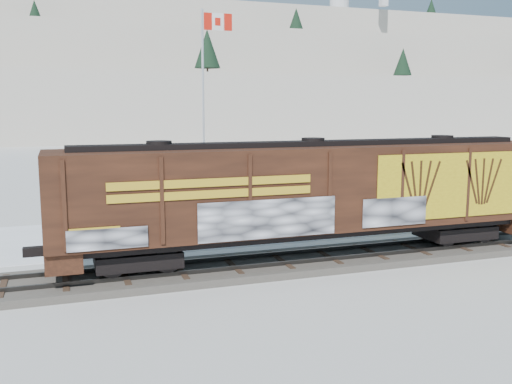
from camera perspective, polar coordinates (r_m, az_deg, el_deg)
name	(u,v)px	position (r m, az deg, el deg)	size (l,w,h in m)	color
ground	(232,272)	(21.94, -2.45, -7.97)	(500.00, 500.00, 0.00)	white
rail_track	(232,268)	(21.90, -2.45, -7.60)	(50.00, 3.40, 0.43)	#59544C
parking_strip	(189,231)	(28.99, -6.70, -3.90)	(40.00, 8.00, 0.03)	white
hillside	(80,75)	(160.28, -17.21, 11.11)	(360.00, 110.00, 93.00)	white
hopper_railcar	(312,191)	(22.45, 5.66, 0.08)	(19.89, 3.06, 4.49)	black
flagpole	(205,136)	(35.04, -5.08, 5.59)	(2.30, 0.90, 11.94)	silver
car_silver	(123,227)	(27.17, -13.13, -3.42)	(1.58, 3.94, 1.34)	#B1B5B9
car_white	(115,224)	(27.67, -13.93, -3.13)	(1.52, 4.37, 1.44)	silver
car_dark	(223,211)	(30.10, -3.28, -1.87)	(2.15, 5.28, 1.53)	black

